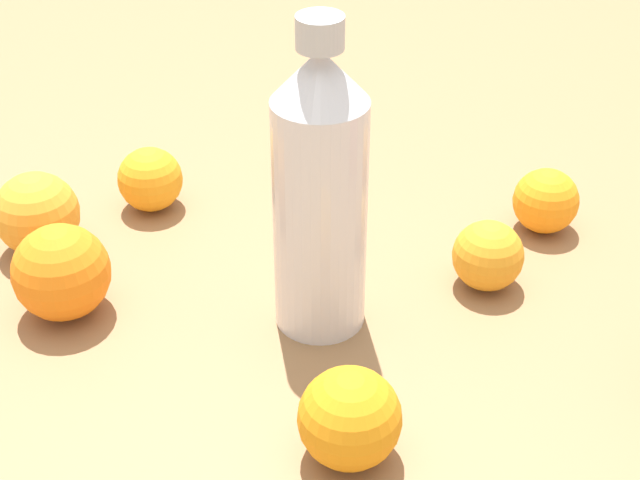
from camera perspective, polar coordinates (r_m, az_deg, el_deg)
The scene contains 8 objects.
ground_plane at distance 0.79m, azimuth -0.31°, elevation -7.19°, with size 2.40×2.40×0.00m, color olive.
water_bottle at distance 0.77m, azimuth 0.00°, elevation 2.84°, with size 0.08×0.08×0.27m.
orange_0 at distance 0.70m, azimuth 1.75°, elevation -10.38°, with size 0.07×0.07×0.07m, color orange.
orange_1 at distance 0.98m, azimuth -9.71°, elevation 3.58°, with size 0.06×0.06×0.06m, color orange.
orange_2 at distance 0.94m, azimuth -16.23°, elevation 1.48°, with size 0.08×0.08×0.08m, color orange.
orange_3 at distance 0.87m, azimuth 9.90°, elevation -0.98°, with size 0.06×0.06×0.06m, color orange.
orange_4 at distance 0.85m, azimuth -14.89°, elevation -1.84°, with size 0.08×0.08×0.08m, color orange.
orange_5 at distance 0.96m, azimuth 13.07°, elevation 2.24°, with size 0.06×0.06×0.06m, color orange.
Camera 1 is at (0.49, -0.34, 0.52)m, focal length 54.73 mm.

